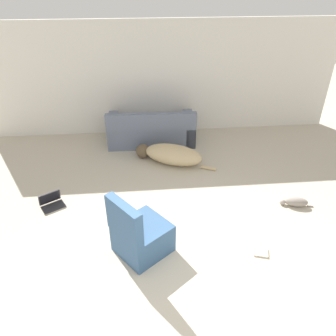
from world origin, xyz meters
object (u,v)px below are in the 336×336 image
object	(u,v)px
couch	(151,131)
laptop_open	(51,201)
cat	(295,202)
dog	(171,154)
book_cream	(261,252)
side_chair	(140,235)

from	to	relation	value
couch	laptop_open	bearing A→B (deg)	51.40
cat	laptop_open	world-z (taller)	laptop_open
dog	laptop_open	xyz separation A→B (m)	(-2.04, -1.15, -0.11)
couch	book_cream	size ratio (longest dim) A/B	8.10
couch	dog	size ratio (longest dim) A/B	1.19
dog	side_chair	bearing A→B (deg)	100.01
book_cream	side_chair	xyz separation A→B (m)	(-1.61, 0.18, 0.29)
book_cream	side_chair	size ratio (longest dim) A/B	0.24
dog	cat	bearing A→B (deg)	166.05
laptop_open	book_cream	world-z (taller)	laptop_open
couch	cat	bearing A→B (deg)	133.54
dog	laptop_open	world-z (taller)	dog
cat	side_chair	bearing A→B (deg)	31.01
side_chair	dog	bearing A→B (deg)	-52.89
side_chair	laptop_open	bearing A→B (deg)	13.53
dog	book_cream	bearing A→B (deg)	137.06
side_chair	couch	bearing A→B (deg)	-42.95
cat	side_chair	xyz separation A→B (m)	(-2.48, -0.77, 0.23)
couch	dog	xyz separation A→B (m)	(0.33, -0.89, -0.09)
dog	side_chair	xyz separation A→B (m)	(-0.63, -2.29, 0.12)
dog	book_cream	distance (m)	2.66
laptop_open	dog	bearing A→B (deg)	-1.44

